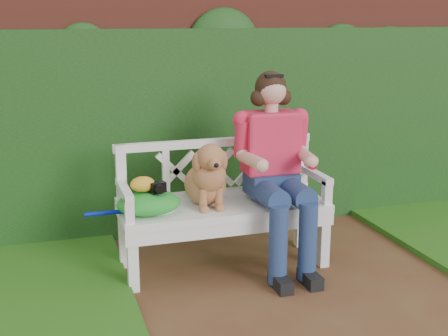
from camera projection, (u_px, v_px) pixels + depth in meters
name	position (u px, v px, depth m)	size (l,w,h in m)	color
ground	(319.00, 309.00, 3.78)	(60.00, 60.00, 0.00)	#5A301D
brick_wall	(229.00, 98.00, 5.26)	(10.00, 0.30, 2.20)	brown
ivy_hedge	(236.00, 130.00, 5.12)	(10.00, 0.18, 1.70)	#24571B
garden_bench	(224.00, 236.00, 4.36)	(1.58, 0.60, 0.48)	white
seated_woman	(273.00, 171.00, 4.34)	(0.59, 0.79, 1.41)	#F13F6A
dog	(206.00, 173.00, 4.22)	(0.32, 0.43, 0.48)	olive
tennis_racket	(146.00, 209.00, 4.15)	(0.65, 0.27, 0.03)	silver
green_bag	(149.00, 203.00, 4.09)	(0.44, 0.34, 0.15)	#248530
camera_item	(157.00, 187.00, 4.07)	(0.10, 0.08, 0.07)	black
baseball_glove	(143.00, 184.00, 4.07)	(0.17, 0.13, 0.11)	gold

